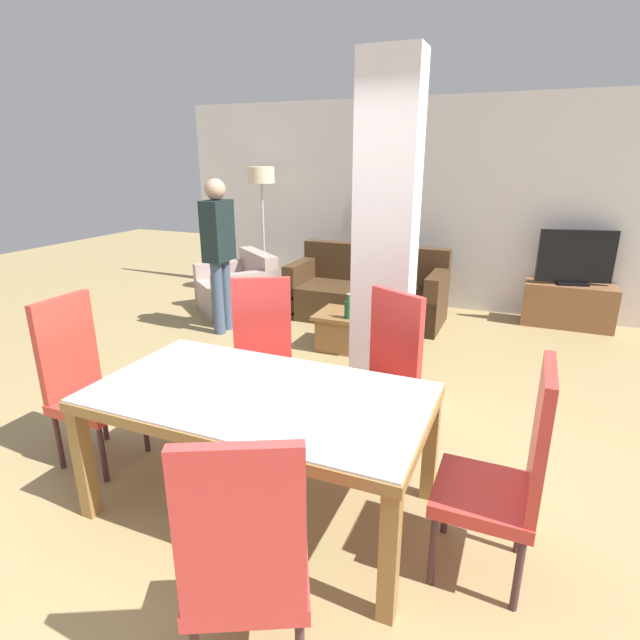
{
  "coord_description": "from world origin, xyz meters",
  "views": [
    {
      "loc": [
        1.27,
        -2.16,
        1.98
      ],
      "look_at": [
        0.0,
        0.87,
        0.9
      ],
      "focal_mm": 28.0,
      "sensor_mm": 36.0,
      "label": 1
    }
  ],
  "objects": [
    {
      "name": "ground_plane",
      "position": [
        0.0,
        0.0,
        0.0
      ],
      "size": [
        18.0,
        18.0,
        0.0
      ],
      "primitive_type": "plane",
      "color": "#9C8656"
    },
    {
      "name": "back_wall",
      "position": [
        -0.0,
        4.61,
        1.35
      ],
      "size": [
        7.2,
        0.09,
        2.7
      ],
      "color": "silver",
      "rests_on": "ground_plane"
    },
    {
      "name": "divider_pillar",
      "position": [
        0.25,
        1.57,
        1.35
      ],
      "size": [
        0.46,
        0.29,
        2.7
      ],
      "color": "silver",
      "rests_on": "ground_plane"
    },
    {
      "name": "dining_table",
      "position": [
        0.0,
        0.0,
        0.61
      ],
      "size": [
        1.86,
        1.02,
        0.75
      ],
      "color": "olive",
      "rests_on": "ground_plane"
    },
    {
      "name": "dining_chair_near_right",
      "position": [
        0.46,
        -0.93,
        0.59
      ],
      "size": [
        0.62,
        0.62,
        1.13
      ],
      "rotation": [
        0.0,
        0.0,
        0.46
      ],
      "color": "#C43634",
      "rests_on": "ground_plane"
    },
    {
      "name": "dining_chair_far_left",
      "position": [
        -0.46,
        0.86,
        0.59
      ],
      "size": [
        0.62,
        0.62,
        1.13
      ],
      "rotation": [
        0.0,
        0.0,
        -2.65
      ],
      "color": "red",
      "rests_on": "ground_plane"
    },
    {
      "name": "dining_chair_far_right",
      "position": [
        0.46,
        0.87,
        0.59
      ],
      "size": [
        0.62,
        0.62,
        1.13
      ],
      "rotation": [
        0.0,
        0.0,
        2.65
      ],
      "color": "red",
      "rests_on": "ground_plane"
    },
    {
      "name": "dining_chair_head_left",
      "position": [
        -1.32,
        0.0,
        0.59
      ],
      "size": [
        0.46,
        0.46,
        1.13
      ],
      "rotation": [
        0.0,
        0.0,
        -1.57
      ],
      "color": "red",
      "rests_on": "ground_plane"
    },
    {
      "name": "dining_chair_head_right",
      "position": [
        1.31,
        0.0,
        0.59
      ],
      "size": [
        0.46,
        0.46,
        1.13
      ],
      "rotation": [
        0.0,
        0.0,
        1.57
      ],
      "color": "red",
      "rests_on": "ground_plane"
    },
    {
      "name": "sofa",
      "position": [
        -0.54,
        3.69,
        0.31
      ],
      "size": [
        1.92,
        0.86,
        0.9
      ],
      "rotation": [
        0.0,
        0.0,
        3.14
      ],
      "color": "#47301C",
      "rests_on": "ground_plane"
    },
    {
      "name": "armchair",
      "position": [
        -2.22,
        3.33,
        0.27
      ],
      "size": [
        1.27,
        1.25,
        0.77
      ],
      "rotation": [
        0.0,
        0.0,
        2.47
      ],
      "color": "#B09991",
      "rests_on": "ground_plane"
    },
    {
      "name": "coffee_table",
      "position": [
        -0.44,
        2.6,
        0.2
      ],
      "size": [
        0.58,
        0.55,
        0.39
      ],
      "color": "brown",
      "rests_on": "ground_plane"
    },
    {
      "name": "bottle",
      "position": [
        -0.35,
        2.44,
        0.5
      ],
      "size": [
        0.08,
        0.08,
        0.26
      ],
      "color": "#194C23",
      "rests_on": "coffee_table"
    },
    {
      "name": "tv_stand",
      "position": [
        1.8,
        4.33,
        0.26
      ],
      "size": [
        1.02,
        0.4,
        0.52
      ],
      "color": "brown",
      "rests_on": "ground_plane"
    },
    {
      "name": "tv_screen",
      "position": [
        1.8,
        4.33,
        0.84
      ],
      "size": [
        0.84,
        0.27,
        0.65
      ],
      "rotation": [
        0.0,
        0.0,
        3.37
      ],
      "color": "black",
      "rests_on": "tv_stand"
    },
    {
      "name": "floor_lamp",
      "position": [
        -2.29,
        4.19,
        1.56
      ],
      "size": [
        0.37,
        0.37,
        1.84
      ],
      "color": "#B7B7BC",
      "rests_on": "ground_plane"
    },
    {
      "name": "standing_person",
      "position": [
        -1.95,
        2.56,
        1.02
      ],
      "size": [
        0.23,
        0.39,
        1.75
      ],
      "rotation": [
        0.0,
        0.0,
        -1.54
      ],
      "color": "#40516B",
      "rests_on": "ground_plane"
    }
  ]
}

